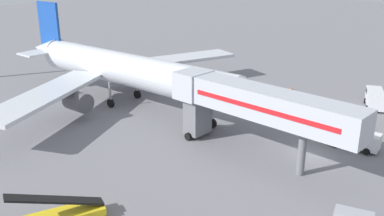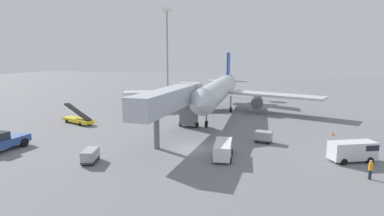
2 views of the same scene
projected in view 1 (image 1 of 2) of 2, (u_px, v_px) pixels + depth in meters
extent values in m
plane|color=slate|center=(312.00, 154.00, 41.39)|extent=(300.00, 300.00, 0.00)
cylinder|color=silver|center=(133.00, 71.00, 53.38)|extent=(5.81, 31.50, 4.09)
cone|color=silver|center=(255.00, 98.00, 43.13)|extent=(4.21, 3.92, 4.01)
cone|color=silver|center=(46.00, 49.00, 64.13)|extent=(4.20, 5.97, 3.89)
cube|color=#1947A3|center=(49.00, 25.00, 62.02)|extent=(0.61, 4.55, 6.55)
cube|color=silver|center=(67.00, 47.00, 64.79)|extent=(5.09, 3.56, 0.24)
cube|color=silver|center=(39.00, 52.00, 61.17)|extent=(5.09, 3.56, 0.24)
cube|color=silver|center=(173.00, 60.00, 63.21)|extent=(19.46, 10.43, 0.44)
cube|color=silver|center=(46.00, 94.00, 47.37)|extent=(19.14, 12.18, 0.44)
cylinder|color=#4C4C51|center=(165.00, 75.00, 60.60)|extent=(2.47, 3.12, 2.31)
cylinder|color=#4C4C51|center=(78.00, 101.00, 49.53)|extent=(2.47, 3.12, 2.31)
cylinder|color=gray|center=(212.00, 112.00, 47.11)|extent=(0.28, 0.28, 2.78)
cylinder|color=black|center=(212.00, 123.00, 47.58)|extent=(0.41, 1.12, 1.10)
cylinder|color=gray|center=(137.00, 84.00, 57.10)|extent=(0.28, 0.28, 2.78)
cylinder|color=black|center=(137.00, 94.00, 57.57)|extent=(0.41, 1.12, 1.10)
cylinder|color=gray|center=(110.00, 93.00, 53.62)|extent=(0.28, 0.28, 2.78)
cylinder|color=black|center=(111.00, 103.00, 54.09)|extent=(0.41, 1.12, 1.10)
cube|color=#B2B7C1|center=(270.00, 105.00, 38.02)|extent=(3.56, 17.61, 2.70)
cube|color=red|center=(260.00, 109.00, 36.98)|extent=(0.51, 14.72, 0.44)
cube|color=#B2B7C1|center=(193.00, 85.00, 44.08)|extent=(3.54, 2.91, 2.84)
cube|color=#232833|center=(184.00, 80.00, 44.84)|extent=(3.31, 0.35, 0.90)
cube|color=slate|center=(197.00, 116.00, 44.79)|extent=(2.61, 1.88, 3.86)
cylinder|color=black|center=(188.00, 137.00, 44.47)|extent=(0.33, 0.81, 0.80)
cylinder|color=black|center=(206.00, 129.00, 46.42)|extent=(0.33, 0.81, 0.80)
cylinder|color=slate|center=(302.00, 152.00, 36.92)|extent=(0.70, 0.70, 4.26)
cube|color=black|center=(56.00, 200.00, 29.96)|extent=(6.50, 3.31, 2.27)
cylinder|color=black|center=(83.00, 208.00, 32.12)|extent=(0.64, 0.42, 0.60)
cube|color=white|center=(354.00, 138.00, 42.46)|extent=(2.35, 5.04, 1.53)
cube|color=#1E232D|center=(338.00, 131.00, 43.24)|extent=(2.00, 1.76, 0.49)
cylinder|color=black|center=(335.00, 144.00, 42.85)|extent=(0.40, 0.71, 0.68)
cylinder|color=black|center=(341.00, 138.00, 44.19)|extent=(0.40, 0.71, 0.68)
cylinder|color=black|center=(366.00, 151.00, 41.22)|extent=(0.40, 0.71, 0.68)
cylinder|color=black|center=(371.00, 145.00, 42.56)|extent=(0.40, 0.71, 0.68)
cube|color=silver|center=(375.00, 98.00, 53.78)|extent=(5.20, 3.71, 1.91)
cube|color=#1E232D|center=(374.00, 91.00, 55.14)|extent=(2.20, 2.33, 0.61)
cylinder|color=black|center=(365.00, 101.00, 55.69)|extent=(0.75, 0.58, 0.68)
cylinder|color=black|center=(380.00, 102.00, 55.22)|extent=(0.75, 0.58, 0.68)
cylinder|color=black|center=(367.00, 108.00, 52.94)|extent=(0.75, 0.58, 0.68)
cylinder|color=black|center=(383.00, 109.00, 52.48)|extent=(0.75, 0.58, 0.68)
cube|color=#38383D|center=(302.00, 117.00, 50.32)|extent=(2.30, 1.75, 0.22)
cube|color=#999EA5|center=(303.00, 111.00, 50.10)|extent=(2.30, 1.75, 1.10)
cylinder|color=black|center=(303.00, 120.00, 49.44)|extent=(0.37, 0.18, 0.36)
cylinder|color=black|center=(294.00, 117.00, 50.40)|extent=(0.37, 0.18, 0.36)
cylinder|color=black|center=(311.00, 118.00, 50.31)|extent=(0.37, 0.18, 0.36)
cylinder|color=black|center=(302.00, 114.00, 51.28)|extent=(0.37, 0.18, 0.36)
cube|color=black|center=(291.00, 90.00, 61.25)|extent=(0.39, 0.39, 0.03)
cone|color=orange|center=(291.00, 88.00, 61.15)|extent=(0.33, 0.33, 0.58)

